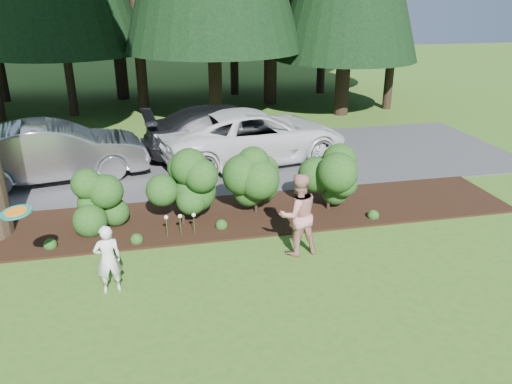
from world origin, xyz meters
TOP-DOWN VIEW (x-y plane):
  - ground at (0.00, 0.00)m, footprint 80.00×80.00m
  - mulch_bed at (0.00, 3.25)m, footprint 16.00×2.50m
  - driveway at (0.00, 7.50)m, footprint 22.00×6.00m
  - shrub_row at (0.77, 3.14)m, footprint 6.53×1.60m
  - lily_cluster at (-0.30, 2.40)m, footprint 0.69×0.09m
  - car_silver_wagon at (-3.49, 6.80)m, footprint 5.30×2.70m
  - car_white_suv at (2.38, 7.24)m, footprint 6.38×3.88m
  - car_dark_suv at (1.74, 8.06)m, footprint 5.71×2.72m
  - child at (-1.70, 0.52)m, footprint 0.53×0.40m
  - adult at (2.02, 1.20)m, footprint 0.93×0.77m
  - frisbee at (-3.09, 0.66)m, footprint 0.52×0.52m

SIDE VIEW (x-z plane):
  - ground at x=0.00m, z-range 0.00..0.00m
  - driveway at x=0.00m, z-range 0.00..0.03m
  - mulch_bed at x=0.00m, z-range 0.00..0.05m
  - lily_cluster at x=-0.30m, z-range 0.21..0.78m
  - child at x=-1.70m, z-range 0.00..1.32m
  - shrub_row at x=0.77m, z-range 0.00..1.61m
  - car_dark_suv at x=1.74m, z-range 0.03..1.64m
  - car_white_suv at x=2.38m, z-range 0.03..1.68m
  - car_silver_wagon at x=-3.49m, z-range 0.03..1.70m
  - adult at x=2.02m, z-range 0.00..1.75m
  - frisbee at x=-3.09m, z-range 1.61..1.71m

